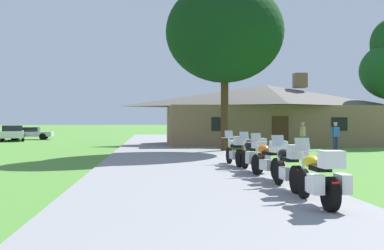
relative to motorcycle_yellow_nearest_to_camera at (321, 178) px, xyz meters
The scene contains 13 objects.
ground_plane 12.79m from the motorcycle_yellow_nearest_to_camera, 99.43° to the left, with size 500.00×500.00×0.00m, color #4C8433.
asphalt_driveway 10.82m from the motorcycle_yellow_nearest_to_camera, 101.16° to the left, with size 6.40×80.00×0.06m, color gray.
motorcycle_yellow_nearest_to_camera is the anchor object (origin of this frame).
motorcycle_black_second_in_row 2.21m from the motorcycle_yellow_nearest_to_camera, 88.36° to the left, with size 0.66×2.08×1.30m.
motorcycle_orange_third_in_row 4.40m from the motorcycle_yellow_nearest_to_camera, 88.01° to the left, with size 0.81×2.07×1.30m.
motorcycle_black_fourth_in_row 6.30m from the motorcycle_yellow_nearest_to_camera, 88.74° to the left, with size 0.85×2.08×1.30m.
motorcycle_white_farthest_in_row 8.40m from the motorcycle_yellow_nearest_to_camera, 90.57° to the left, with size 0.68×2.08×1.30m.
stone_lodge 25.50m from the motorcycle_yellow_nearest_to_camera, 77.81° to the left, with size 15.49×8.00×5.39m.
bystander_tan_shirt_near_lodge 19.14m from the motorcycle_yellow_nearest_to_camera, 72.00° to the left, with size 0.41×0.42×1.69m.
bystander_blue_shirt_beside_signpost 17.94m from the motorcycle_yellow_nearest_to_camera, 66.27° to the left, with size 0.54×0.29×1.69m.
tree_by_lodge_front 18.75m from the motorcycle_yellow_nearest_to_camera, 86.75° to the left, with size 6.79×6.79×12.13m.
parked_white_suv_far_left 36.52m from the motorcycle_yellow_nearest_to_camera, 115.10° to the left, with size 2.95×4.92×1.40m.
parked_silver_sedan_far_left 39.22m from the motorcycle_yellow_nearest_to_camera, 112.28° to the left, with size 4.34×2.17×1.20m.
Camera 1 is at (-1.19, -1.09, 1.70)m, focal length 42.38 mm.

